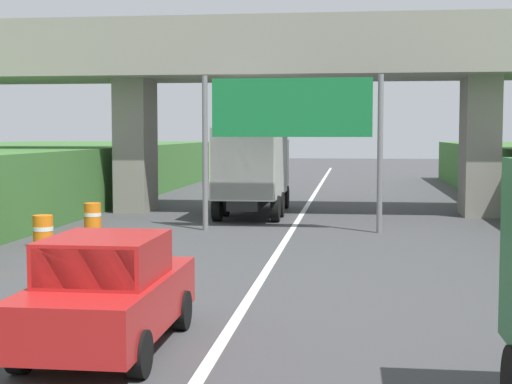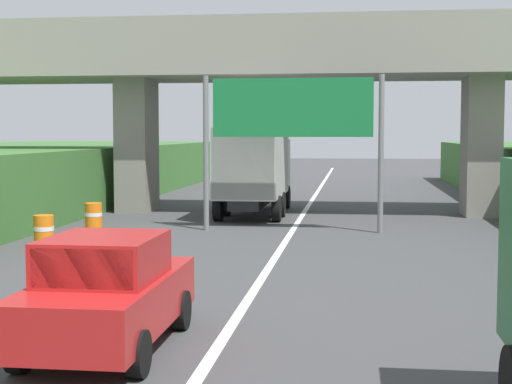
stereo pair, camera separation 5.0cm
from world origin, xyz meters
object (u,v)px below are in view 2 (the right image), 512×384
(truck_white, at_px, (255,166))
(construction_barrel_4, at_px, (44,231))
(car_red, at_px, (107,293))
(overhead_highway_sign, at_px, (292,117))
(construction_barrel_5, at_px, (94,216))

(truck_white, relative_size, construction_barrel_4, 8.11)
(car_red, bearing_deg, truck_white, 90.73)
(car_red, relative_size, construction_barrel_4, 4.56)
(overhead_highway_sign, xyz_separation_m, car_red, (-1.60, -14.16, -2.87))
(construction_barrel_4, height_order, construction_barrel_5, same)
(truck_white, distance_m, car_red, 19.09)
(car_red, xyz_separation_m, construction_barrel_5, (-4.97, 13.72, -0.40))
(car_red, xyz_separation_m, construction_barrel_4, (-5.09, 9.87, -0.40))
(construction_barrel_4, bearing_deg, truck_white, 62.19)
(overhead_highway_sign, distance_m, truck_white, 5.53)
(truck_white, bearing_deg, construction_barrel_4, -117.81)
(overhead_highway_sign, height_order, truck_white, overhead_highway_sign)
(truck_white, xyz_separation_m, car_red, (0.24, -19.06, -1.08))
(truck_white, bearing_deg, construction_barrel_5, -131.53)
(construction_barrel_4, bearing_deg, car_red, -62.70)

